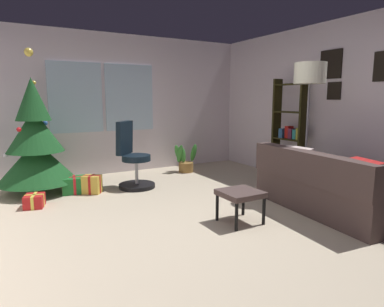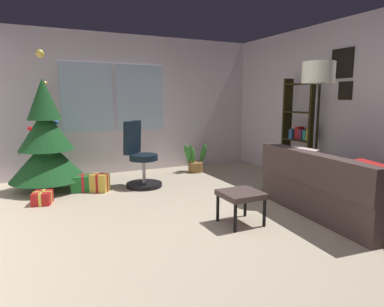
% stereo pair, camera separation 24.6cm
% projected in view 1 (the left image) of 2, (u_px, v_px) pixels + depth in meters
% --- Properties ---
extents(ground_plane, '(4.81, 6.38, 0.10)m').
position_uv_depth(ground_plane, '(220.00, 230.00, 3.67)').
color(ground_plane, '#C0B096').
extents(wall_back_with_windows, '(4.81, 0.12, 2.52)m').
position_uv_depth(wall_back_with_windows, '(122.00, 104.00, 6.23)').
color(wall_back_with_windows, silver).
rests_on(wall_back_with_windows, ground_plane).
extents(wall_right_with_frames, '(0.12, 6.38, 2.52)m').
position_uv_depth(wall_right_with_frames, '(368.00, 106.00, 4.65)').
color(wall_right_with_frames, silver).
rests_on(wall_right_with_frames, ground_plane).
extents(couch, '(1.79, 2.02, 0.77)m').
position_uv_depth(couch, '(348.00, 190.00, 4.12)').
color(couch, '#483734').
rests_on(couch, ground_plane).
extents(footstool, '(0.43, 0.42, 0.37)m').
position_uv_depth(footstool, '(240.00, 195.00, 3.73)').
color(footstool, '#483734').
rests_on(footstool, ground_plane).
extents(holiday_tree, '(1.10, 1.10, 2.07)m').
position_uv_depth(holiday_tree, '(36.00, 145.00, 4.88)').
color(holiday_tree, '#4C331E').
rests_on(holiday_tree, ground_plane).
extents(gift_box_red, '(0.29, 0.31, 0.17)m').
position_uv_depth(gift_box_red, '(34.00, 201.00, 4.29)').
color(gift_box_red, red).
rests_on(gift_box_red, ground_plane).
extents(gift_box_green, '(0.38, 0.33, 0.24)m').
position_uv_depth(gift_box_green, '(74.00, 185.00, 4.95)').
color(gift_box_green, '#1E722D').
rests_on(gift_box_green, ground_plane).
extents(gift_box_gold, '(0.31, 0.30, 0.27)m').
position_uv_depth(gift_box_gold, '(92.00, 184.00, 4.92)').
color(gift_box_gold, gold).
rests_on(gift_box_gold, ground_plane).
extents(office_chair, '(0.59, 0.59, 1.03)m').
position_uv_depth(office_chair, '(133.00, 162.00, 5.20)').
color(office_chair, black).
rests_on(office_chair, ground_plane).
extents(bookshelf, '(0.18, 0.64, 1.70)m').
position_uv_depth(bookshelf, '(289.00, 136.00, 5.62)').
color(bookshelf, black).
rests_on(bookshelf, ground_plane).
extents(floor_lamp, '(0.43, 0.43, 1.85)m').
position_uv_depth(floor_lamp, '(310.00, 80.00, 4.56)').
color(floor_lamp, slate).
rests_on(floor_lamp, ground_plane).
extents(potted_plant, '(0.53, 0.37, 0.54)m').
position_uv_depth(potted_plant, '(184.00, 160.00, 6.36)').
color(potted_plant, olive).
rests_on(potted_plant, ground_plane).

